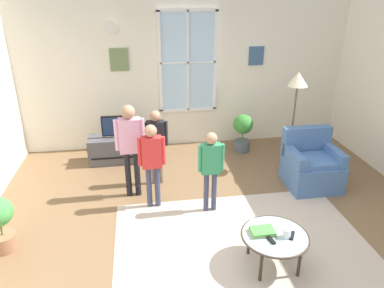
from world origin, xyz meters
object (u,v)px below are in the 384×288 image
(person_black_shirt, at_px, (156,139))
(potted_plant_by_window, at_px, (243,130))
(cup, at_px, (287,233))
(remote_near_cup, at_px, (271,240))
(person_green_shirt, at_px, (211,163))
(armchair, at_px, (311,166))
(person_red_shirt, at_px, (152,157))
(person_pink_shirt, at_px, (130,141))
(book_stack, at_px, (262,231))
(remote_near_books, at_px, (292,235))
(coffee_table, at_px, (275,237))
(floor_lamp, at_px, (297,89))
(tv_stand, at_px, (120,149))
(television, at_px, (118,126))

(person_black_shirt, xyz_separation_m, potted_plant_by_window, (1.66, 0.98, -0.33))
(cup, distance_m, remote_near_cup, 0.19)
(cup, distance_m, person_green_shirt, 1.37)
(person_green_shirt, distance_m, potted_plant_by_window, 2.13)
(potted_plant_by_window, bearing_deg, person_green_shirt, -118.11)
(armchair, xyz_separation_m, person_red_shirt, (-2.44, -0.24, 0.44))
(armchair, distance_m, person_pink_shirt, 2.78)
(book_stack, height_order, person_pink_shirt, person_pink_shirt)
(book_stack, xyz_separation_m, remote_near_books, (0.30, -0.10, -0.01))
(coffee_table, bearing_deg, person_red_shirt, 131.76)
(remote_near_cup, xyz_separation_m, floor_lamp, (1.20, 2.33, 0.96))
(coffee_table, distance_m, floor_lamp, 2.71)
(person_green_shirt, bearing_deg, remote_near_books, -61.78)
(armchair, height_order, floor_lamp, floor_lamp)
(tv_stand, xyz_separation_m, floor_lamp, (2.87, -0.69, 1.15))
(television, xyz_separation_m, person_pink_shirt, (0.23, -1.21, 0.21))
(person_red_shirt, xyz_separation_m, person_black_shirt, (0.09, 0.65, -0.02))
(remote_near_books, xyz_separation_m, remote_near_cup, (-0.25, -0.03, 0.00))
(armchair, height_order, remote_near_books, armchair)
(tv_stand, distance_m, floor_lamp, 3.16)
(cup, xyz_separation_m, person_red_shirt, (-1.34, 1.44, 0.31))
(remote_near_cup, xyz_separation_m, potted_plant_by_window, (0.59, 3.10, 0.01))
(person_black_shirt, bearing_deg, floor_lamp, 5.51)
(armchair, bearing_deg, person_black_shirt, 170.04)
(television, xyz_separation_m, floor_lamp, (2.87, -0.69, 0.71))
(armchair, bearing_deg, cup, -123.24)
(remote_near_books, bearing_deg, coffee_table, 164.62)
(coffee_table, xyz_separation_m, person_pink_shirt, (-1.51, 1.73, 0.50))
(person_black_shirt, height_order, floor_lamp, floor_lamp)
(potted_plant_by_window, height_order, floor_lamp, floor_lamp)
(book_stack, xyz_separation_m, person_pink_shirt, (-1.39, 1.68, 0.45))
(tv_stand, xyz_separation_m, person_black_shirt, (0.60, -0.91, 0.52))
(television, relative_size, book_stack, 2.04)
(coffee_table, bearing_deg, book_stack, 158.23)
(person_black_shirt, relative_size, floor_lamp, 0.73)
(book_stack, distance_m, potted_plant_by_window, 3.04)
(potted_plant_by_window, bearing_deg, remote_near_cup, -100.85)
(tv_stand, height_order, book_stack, tv_stand)
(coffee_table, height_order, remote_near_cup, remote_near_cup)
(cup, bearing_deg, person_pink_shirt, 132.32)
(armchair, bearing_deg, person_pink_shirt, 177.81)
(television, distance_m, book_stack, 3.32)
(person_pink_shirt, bearing_deg, person_green_shirt, -28.57)
(cup, relative_size, remote_near_books, 0.74)
(armchair, bearing_deg, person_green_shirt, -164.64)
(remote_near_cup, xyz_separation_m, person_red_shirt, (-1.16, 1.46, 0.36))
(person_green_shirt, relative_size, person_black_shirt, 0.97)
(remote_near_cup, bearing_deg, person_red_shirt, 128.36)
(television, distance_m, potted_plant_by_window, 2.28)
(television, relative_size, cup, 5.28)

